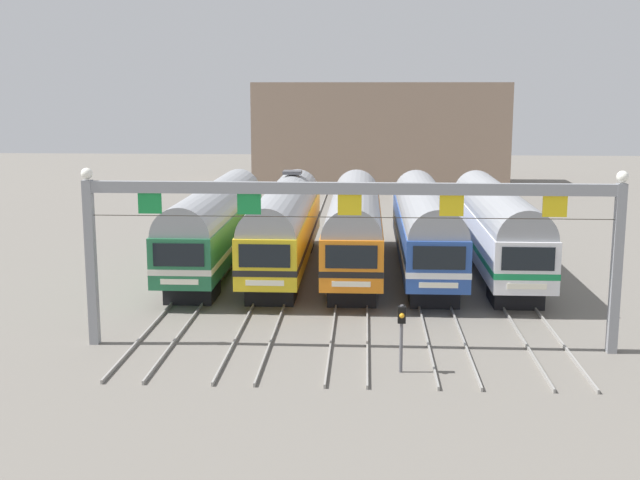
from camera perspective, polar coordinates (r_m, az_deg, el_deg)
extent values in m
plane|color=slate|center=(45.52, 2.36, -2.20)|extent=(160.00, 160.00, 0.00)
cube|color=gray|center=(62.85, -5.04, 1.37)|extent=(0.07, 70.00, 0.15)
cube|color=gray|center=(62.66, -3.74, 1.36)|extent=(0.07, 70.00, 0.15)
cube|color=gray|center=(62.42, -1.57, 1.34)|extent=(0.07, 70.00, 0.15)
cube|color=gray|center=(62.31, -0.26, 1.33)|extent=(0.07, 70.00, 0.15)
cube|color=gray|center=(62.22, 1.94, 1.31)|extent=(0.07, 70.00, 0.15)
cube|color=gray|center=(62.20, 3.26, 1.30)|extent=(0.07, 70.00, 0.15)
cube|color=gray|center=(62.25, 5.45, 1.27)|extent=(0.07, 70.00, 0.15)
cube|color=gray|center=(62.33, 6.77, 1.26)|extent=(0.07, 70.00, 0.15)
cube|color=gray|center=(62.52, 8.95, 1.23)|extent=(0.07, 70.00, 0.15)
cube|color=gray|center=(62.68, 10.25, 1.22)|extent=(0.07, 70.00, 0.15)
cube|color=#236B42|center=(45.83, -7.21, 0.65)|extent=(2.85, 18.00, 2.35)
cube|color=silver|center=(45.89, -7.20, 0.21)|extent=(2.88, 18.02, 0.28)
cylinder|color=gray|center=(45.64, -7.24, 2.10)|extent=(2.74, 17.64, 2.74)
cube|color=black|center=(37.06, -9.72, -1.02)|extent=(2.28, 0.06, 1.03)
cube|color=silver|center=(37.32, -9.66, -2.86)|extent=(1.71, 0.05, 0.24)
cube|color=black|center=(40.12, -8.76, -3.29)|extent=(2.28, 2.60, 1.05)
cube|color=black|center=(52.24, -5.93, -0.01)|extent=(2.28, 2.60, 1.05)
cube|color=gold|center=(45.30, -2.46, 0.60)|extent=(2.85, 18.00, 2.35)
cube|color=black|center=(45.36, -2.45, 0.17)|extent=(2.88, 18.02, 0.28)
cylinder|color=gray|center=(45.11, -2.47, 2.08)|extent=(2.74, 17.64, 2.74)
cube|color=black|center=(36.40, -3.85, -1.10)|extent=(2.28, 0.06, 1.03)
cube|color=silver|center=(36.67, -3.83, -2.97)|extent=(1.71, 0.05, 0.24)
cube|color=black|center=(39.52, -3.33, -3.39)|extent=(2.28, 2.60, 1.05)
cube|color=black|center=(51.77, -1.76, -0.05)|extent=(2.28, 2.60, 1.05)
cube|color=#4C4C51|center=(49.90, -1.91, 4.68)|extent=(1.10, 1.10, 0.20)
cube|color=orange|center=(45.09, 2.38, 0.56)|extent=(2.85, 18.00, 2.35)
cube|color=black|center=(45.15, 2.37, 0.12)|extent=(2.88, 18.02, 0.28)
cylinder|color=gray|center=(44.90, 2.39, 2.04)|extent=(2.74, 17.64, 2.74)
cube|color=black|center=(36.14, 2.17, -1.17)|extent=(2.28, 0.06, 1.03)
cube|color=silver|center=(36.40, 2.16, -3.05)|extent=(1.71, 0.05, 0.24)
cube|color=black|center=(39.27, 2.22, -3.47)|extent=(2.28, 2.60, 1.05)
cube|color=black|center=(51.59, 2.47, -0.10)|extent=(2.28, 2.60, 1.05)
cube|color=#284C9E|center=(45.20, 7.22, 0.51)|extent=(2.85, 18.00, 2.35)
cube|color=white|center=(45.26, 7.21, 0.07)|extent=(2.88, 18.02, 0.28)
cylinder|color=gray|center=(45.01, 7.26, 1.98)|extent=(2.74, 17.64, 2.74)
cube|color=black|center=(36.28, 8.21, -1.23)|extent=(2.28, 0.06, 1.03)
cube|color=silver|center=(36.54, 8.16, -3.10)|extent=(1.71, 0.05, 0.24)
cube|color=black|center=(39.40, 7.79, -3.52)|extent=(2.28, 2.60, 1.05)
cube|color=black|center=(51.68, 6.70, -0.14)|extent=(2.28, 2.60, 1.05)
cube|color=white|center=(45.63, 12.01, 0.45)|extent=(2.85, 18.00, 2.35)
cube|color=#198C4C|center=(45.69, 11.99, 0.02)|extent=(2.88, 18.02, 0.28)
cylinder|color=gray|center=(45.44, 12.06, 1.91)|extent=(2.74, 17.64, 2.74)
cube|color=black|center=(36.81, 14.14, -1.27)|extent=(2.28, 0.06, 1.03)
cube|color=silver|center=(37.07, 14.06, -3.12)|extent=(1.71, 0.05, 0.24)
cube|color=black|center=(39.89, 13.27, -3.53)|extent=(2.28, 2.60, 1.05)
cube|color=black|center=(52.06, 10.90, -0.18)|extent=(2.28, 2.60, 1.05)
cube|color=gray|center=(33.38, -15.47, -1.55)|extent=(0.36, 0.36, 6.50)
cube|color=gray|center=(33.01, 19.73, -1.93)|extent=(0.36, 0.36, 6.50)
cube|color=gray|center=(31.14, 2.06, 3.58)|extent=(20.07, 0.32, 0.44)
cube|color=#198C3F|center=(32.28, -11.63, 2.50)|extent=(0.90, 0.08, 0.80)
cube|color=#198C3F|center=(31.53, -4.90, 2.49)|extent=(0.90, 0.08, 0.80)
cube|color=yellow|center=(31.22, 2.06, 2.45)|extent=(0.90, 0.08, 0.80)
cube|color=yellow|center=(31.38, 9.05, 2.36)|extent=(0.90, 0.08, 0.80)
cube|color=yellow|center=(32.00, 15.87, 2.25)|extent=(0.90, 0.08, 0.80)
sphere|color=white|center=(32.85, -15.77, 4.43)|extent=(0.44, 0.44, 0.44)
sphere|color=white|center=(32.48, 20.11, 4.12)|extent=(0.44, 0.44, 0.44)
cylinder|color=#3F382D|center=(31.29, 2.05, 1.58)|extent=(20.07, 0.03, 0.03)
cylinder|color=#59595E|center=(29.59, 5.62, -6.78)|extent=(0.12, 0.12, 2.47)
cube|color=black|center=(29.34, 5.65, -5.14)|extent=(0.28, 0.24, 0.60)
sphere|color=orange|center=(29.21, 5.66, -5.21)|extent=(0.18, 0.18, 0.18)
cube|color=gray|center=(86.47, 4.13, 7.30)|extent=(25.42, 10.00, 10.44)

